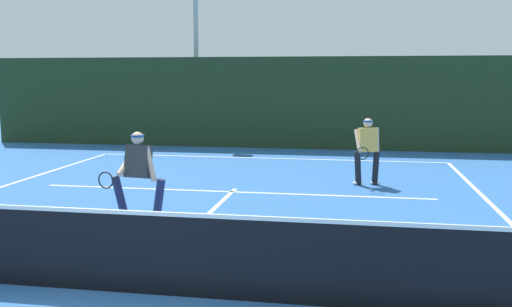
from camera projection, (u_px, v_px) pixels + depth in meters
name	position (u px, v px, depth m)	size (l,w,h in m)	color
ground_plane	(125.00, 292.00, 6.87)	(80.00, 80.00, 0.00)	#2E61A6
court_line_baseline_far	(268.00, 158.00, 17.90)	(10.97, 0.10, 0.01)	white
court_line_service	(232.00, 192.00, 12.76)	(8.94, 0.10, 0.01)	white
court_line_centre	(197.00, 224.00, 9.99)	(0.10, 6.40, 0.01)	white
tennis_net	(124.00, 251.00, 6.80)	(12.02, 0.09, 1.07)	#1E4723
player_near	(138.00, 173.00, 9.95)	(1.08, 0.90, 1.64)	#1E234C
player_far	(367.00, 148.00, 13.45)	(0.70, 0.87, 1.61)	black
tennis_ball	(343.00, 252.00, 8.32)	(0.07, 0.07, 0.07)	#D1E033
back_fence_windscreen	(279.00, 103.00, 20.11)	(21.94, 0.12, 3.26)	#20341C
light_pole	(196.00, 36.00, 21.47)	(0.55, 0.44, 6.56)	#9EA39E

